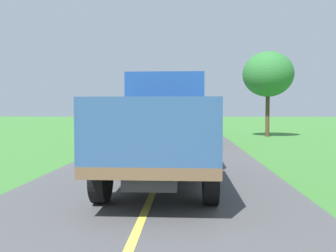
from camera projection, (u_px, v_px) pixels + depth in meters
banana_truck_near at (164, 125)px, 9.18m from camera, size 2.38×5.82×2.80m
banana_truck_far at (181, 117)px, 19.83m from camera, size 2.38×5.81×2.80m
roadside_tree_near_left at (268, 74)px, 24.77m from camera, size 3.49×3.49×5.92m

